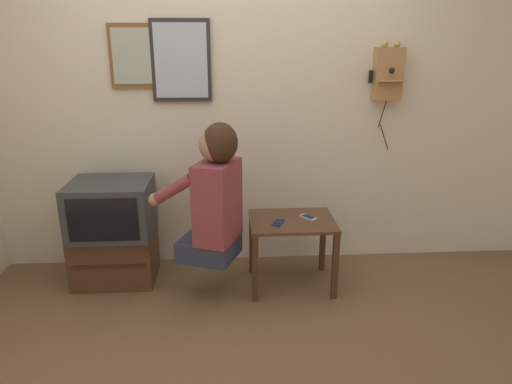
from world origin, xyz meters
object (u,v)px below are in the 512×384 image
wall_mirror (181,61)px  cell_phone_spare (308,217)px  framed_picture (134,56)px  television (111,208)px  person (214,194)px  wall_phone_antique (388,73)px  cell_phone_held (278,222)px

wall_mirror → cell_phone_spare: wall_mirror is taller
framed_picture → wall_mirror: wall_mirror is taller
television → wall_mirror: bearing=30.3°
person → wall_phone_antique: size_ratio=1.17×
television → cell_phone_held: (1.18, -0.20, -0.06)m
person → framed_picture: 1.17m
framed_picture → cell_phone_held: (0.99, -0.50, -1.09)m
cell_phone_spare → cell_phone_held: bearing=162.5°
cell_phone_held → cell_phone_spare: same height
person → wall_mirror: bearing=42.5°
television → wall_phone_antique: (2.02, 0.26, 0.91)m
framed_picture → cell_phone_held: 1.56m
person → cell_phone_spare: 0.72m
television → cell_phone_spare: size_ratio=4.20×
cell_phone_held → framed_picture: bearing=175.1°
person → cell_phone_spare: (0.66, 0.17, -0.24)m
person → cell_phone_held: bearing=-57.7°
television → framed_picture: size_ratio=1.27×
framed_picture → wall_mirror: size_ratio=0.78×
framed_picture → cell_phone_spare: size_ratio=3.30×
framed_picture → wall_mirror: bearing=-0.5°
wall_mirror → cell_phone_held: (0.66, -0.50, -1.06)m
framed_picture → cell_phone_held: size_ratio=3.24×
cell_phone_held → person: bearing=-147.2°
television → framed_picture: 1.09m
cell_phone_spare → television: bearing=137.7°
person → framed_picture: size_ratio=2.09×
framed_picture → cell_phone_held: bearing=-26.7°
television → cell_phone_held: bearing=-9.4°
wall_phone_antique → cell_phone_held: 1.36m
wall_phone_antique → framed_picture: bearing=178.6°
framed_picture → person: bearing=-46.3°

